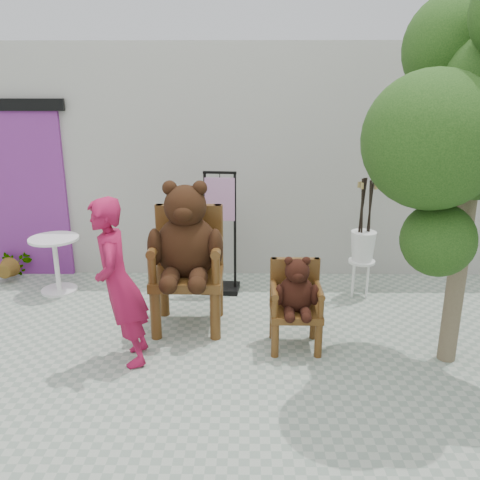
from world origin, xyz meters
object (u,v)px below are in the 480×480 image
Objects in this scene: chair_small at (296,295)px; display_stand at (221,246)px; cafe_table at (56,258)px; chair_big at (187,247)px; stool_bucket at (363,246)px; person at (119,284)px.

display_stand reaches higher than chair_small.
chair_small reaches higher than cafe_table.
chair_big reaches higher than cafe_table.
display_stand is (-0.80, 1.40, 0.03)m from chair_small.
cafe_table is 0.48× the size of stool_bucket.
chair_big is at bearing 134.53° from person.
chair_big is 1.01× the size of person.
chair_small is at bearing -125.57° from stool_bucket.
stool_bucket is at bearing 54.43° from chair_small.
chair_big reaches higher than stool_bucket.
chair_small is 0.63× the size of display_stand.
stool_bucket is (3.76, -0.07, 0.20)m from cafe_table.
chair_big is 1.06m from display_stand.
display_stand is at bearing 72.90° from chair_big.
cafe_table is at bearing -173.68° from display_stand.
cafe_table is (-1.21, 1.66, -0.35)m from person.
chair_big is 0.92m from person.
chair_big is at bearing -102.21° from display_stand.
stool_bucket is at bearing 0.85° from display_stand.
stool_bucket is at bearing -1.07° from cafe_table.
cafe_table is at bearing 152.27° from chair_big.
chair_small is at bearing -25.46° from cafe_table.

